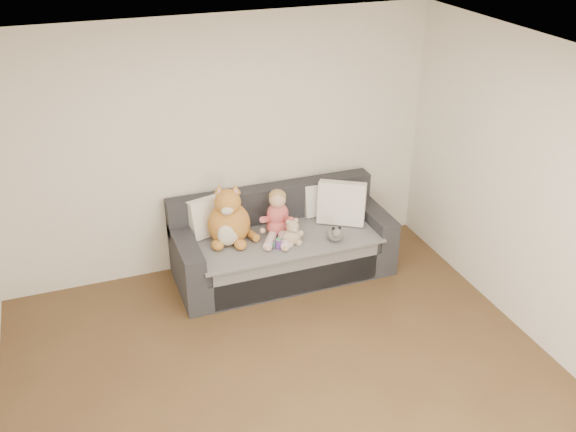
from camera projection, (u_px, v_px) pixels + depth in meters
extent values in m
plane|color=brown|center=(309.00, 421.00, 4.91)|extent=(5.00, 5.00, 0.00)
plane|color=white|center=(317.00, 90.00, 3.69)|extent=(5.00, 5.00, 0.00)
plane|color=white|center=(217.00, 148.00, 6.37)|extent=(4.50, 0.00, 4.50)
cube|color=#27272C|center=(283.00, 261.00, 6.67)|extent=(2.20, 0.90, 0.30)
cube|color=#27272C|center=(284.00, 243.00, 6.54)|extent=(1.90, 0.80, 0.15)
cube|color=#27272C|center=(272.00, 203.00, 6.72)|extent=(2.20, 0.20, 0.40)
cube|color=#27272C|center=(186.00, 253.00, 6.22)|extent=(0.20, 0.90, 0.30)
cube|color=#27272C|center=(371.00, 219.00, 6.83)|extent=(0.20, 0.90, 0.30)
cube|color=gray|center=(285.00, 237.00, 6.48)|extent=(1.85, 0.88, 0.02)
cube|color=gray|center=(298.00, 276.00, 6.27)|extent=(1.70, 0.02, 0.41)
cube|color=white|center=(210.00, 216.00, 6.43)|extent=(0.46, 0.29, 0.40)
cube|color=white|center=(321.00, 198.00, 6.83)|extent=(0.40, 0.18, 0.38)
cube|color=white|center=(342.00, 203.00, 6.63)|extent=(0.53, 0.44, 0.46)
ellipsoid|color=#C35B44|center=(278.00, 226.00, 6.47)|extent=(0.23, 0.19, 0.19)
ellipsoid|color=#C35B44|center=(278.00, 214.00, 6.42)|extent=(0.22, 0.19, 0.24)
ellipsoid|color=#DBAA8C|center=(277.00, 200.00, 6.33)|extent=(0.17, 0.17, 0.17)
ellipsoid|color=tan|center=(277.00, 196.00, 6.33)|extent=(0.17, 0.17, 0.14)
cylinder|color=#C35B44|center=(266.00, 219.00, 6.36)|extent=(0.19, 0.21, 0.15)
cylinder|color=#C35B44|center=(288.00, 220.00, 6.36)|extent=(0.08, 0.23, 0.15)
ellipsoid|color=#DBAA8C|center=(262.00, 230.00, 6.32)|extent=(0.06, 0.06, 0.06)
ellipsoid|color=#DBAA8C|center=(292.00, 231.00, 6.32)|extent=(0.06, 0.06, 0.06)
cylinder|color=#E5B2C6|center=(270.00, 240.00, 6.32)|extent=(0.22, 0.30, 0.10)
cylinder|color=#E5B2C6|center=(284.00, 240.00, 6.32)|extent=(0.15, 0.30, 0.10)
ellipsoid|color=#DBAA8C|center=(268.00, 248.00, 6.19)|extent=(0.06, 0.09, 0.05)
ellipsoid|color=#DBAA8C|center=(285.00, 248.00, 6.19)|extent=(0.06, 0.09, 0.05)
ellipsoid|color=#BB6A29|center=(229.00, 224.00, 6.30)|extent=(0.42, 0.36, 0.45)
ellipsoid|color=beige|center=(229.00, 234.00, 6.19)|extent=(0.22, 0.10, 0.25)
ellipsoid|color=#BB6A29|center=(228.00, 202.00, 6.15)|extent=(0.26, 0.26, 0.26)
ellipsoid|color=beige|center=(227.00, 211.00, 6.07)|extent=(0.12, 0.08, 0.09)
cone|color=#BB6A29|center=(219.00, 189.00, 6.13)|extent=(0.13, 0.13, 0.09)
cone|color=pink|center=(219.00, 190.00, 6.12)|extent=(0.08, 0.08, 0.06)
cone|color=#BB6A29|center=(235.00, 188.00, 6.13)|extent=(0.13, 0.13, 0.09)
cone|color=pink|center=(235.00, 190.00, 6.12)|extent=(0.08, 0.08, 0.06)
ellipsoid|color=#BB6A29|center=(217.00, 245.00, 6.21)|extent=(0.12, 0.15, 0.10)
ellipsoid|color=#BB6A29|center=(240.00, 244.00, 6.22)|extent=(0.12, 0.15, 0.10)
cylinder|color=#BB6A29|center=(250.00, 233.00, 6.42)|extent=(0.14, 0.29, 0.10)
ellipsoid|color=#CBAB8D|center=(292.00, 236.00, 6.30)|extent=(0.18, 0.15, 0.18)
ellipsoid|color=#CBAB8D|center=(293.00, 226.00, 6.24)|extent=(0.12, 0.12, 0.12)
ellipsoid|color=#CBAB8D|center=(288.00, 222.00, 6.20)|extent=(0.05, 0.05, 0.05)
ellipsoid|color=#CBAB8D|center=(296.00, 220.00, 6.24)|extent=(0.05, 0.05, 0.05)
ellipsoid|color=beige|center=(295.00, 230.00, 6.20)|extent=(0.05, 0.05, 0.05)
ellipsoid|color=#CBAB8D|center=(286.00, 237.00, 6.24)|extent=(0.06, 0.06, 0.06)
ellipsoid|color=#CBAB8D|center=(300.00, 233.00, 6.30)|extent=(0.06, 0.06, 0.06)
ellipsoid|color=#CBAB8D|center=(290.00, 245.00, 6.26)|extent=(0.07, 0.07, 0.07)
ellipsoid|color=#CBAB8D|center=(299.00, 243.00, 6.30)|extent=(0.07, 0.07, 0.07)
ellipsoid|color=white|center=(335.00, 234.00, 6.37)|extent=(0.16, 0.20, 0.14)
ellipsoid|color=white|center=(337.00, 233.00, 6.26)|extent=(0.09, 0.09, 0.09)
ellipsoid|color=black|center=(333.00, 228.00, 6.25)|extent=(0.03, 0.03, 0.03)
ellipsoid|color=black|center=(340.00, 228.00, 6.26)|extent=(0.03, 0.03, 0.03)
cylinder|color=#6B3AA0|center=(278.00, 244.00, 6.24)|extent=(0.08, 0.08, 0.09)
cone|color=#3C9E59|center=(278.00, 239.00, 6.21)|extent=(0.08, 0.08, 0.04)
cylinder|color=#3C9E59|center=(274.00, 245.00, 6.21)|extent=(0.02, 0.02, 0.06)
cylinder|color=#3C9E59|center=(282.00, 242.00, 6.26)|extent=(0.02, 0.02, 0.06)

